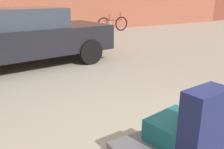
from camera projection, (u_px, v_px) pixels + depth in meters
suitcase_teal_rear_left at (177, 129)px, 2.29m from camera, size 0.59×0.52×0.21m
suitcase_navy_front_left at (203, 124)px, 1.98m from camera, size 0.43×0.24×0.62m
parked_car at (20, 36)px, 5.85m from camera, size 4.45×2.23×1.42m
bicycle_leaning at (113, 24)px, 12.20m from camera, size 1.76×0.08×0.96m
bollard_kerb_near at (81, 31)px, 9.86m from camera, size 0.22×0.22×0.67m
bollard_kerb_mid at (109, 29)px, 10.52m from camera, size 0.22×0.22×0.67m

